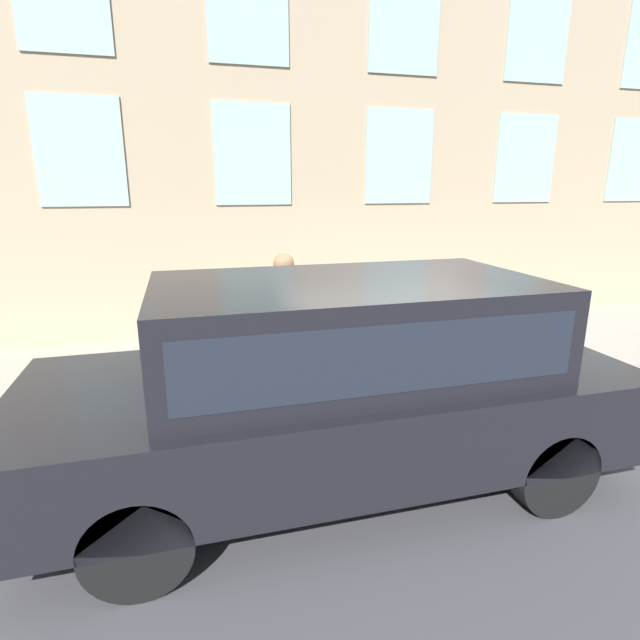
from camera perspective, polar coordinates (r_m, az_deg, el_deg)
ground_plane at (r=6.16m, az=8.83°, el=-9.29°), size 80.00×80.00×0.00m
sidewalk at (r=7.41m, az=4.15°, el=-4.26°), size 2.98×60.00×0.14m
building_facade at (r=8.67m, az=0.71°, el=24.64°), size 0.33×40.00×7.92m
fire_hydrant at (r=6.30m, az=4.03°, el=-3.57°), size 0.37×0.48×0.73m
person at (r=6.20m, az=-4.09°, el=1.80°), size 0.39×0.26×1.59m
parked_truck_charcoal_near at (r=4.20m, az=2.35°, el=-5.85°), size 1.97×5.00×1.79m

